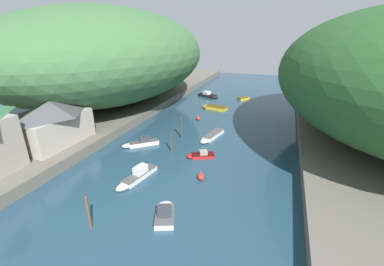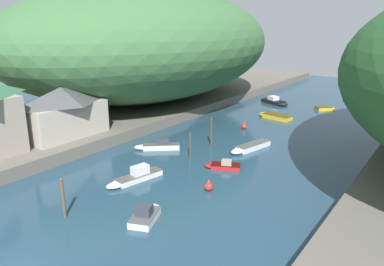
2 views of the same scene
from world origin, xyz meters
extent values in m
plane|color=#234256|center=(0.00, 30.00, 0.00)|extent=(130.00, 130.00, 0.00)
cube|color=#666056|center=(-24.33, 30.00, 0.70)|extent=(22.00, 120.00, 1.39)
ellipsoid|color=#3D6B3D|center=(-25.43, 39.37, 10.85)|extent=(37.57, 52.60, 18.93)
cube|color=#B2A899|center=(-17.98, 17.09, 3.35)|extent=(5.18, 9.37, 3.91)
pyramid|color=#4C4C51|center=(-17.98, 17.09, 6.27)|extent=(5.60, 10.12, 1.92)
cube|color=silver|center=(-4.04, 15.03, 0.26)|extent=(2.20, 4.89, 0.52)
ellipsoid|color=silver|center=(-4.49, 12.71, 0.26)|extent=(1.68, 2.56, 0.52)
cube|color=#504E4A|center=(-4.04, 15.03, 0.53)|extent=(2.24, 4.99, 0.03)
cube|color=silver|center=(-4.01, 15.18, 0.95)|extent=(1.22, 1.80, 0.86)
cube|color=gold|center=(1.33, 54.59, 0.26)|extent=(2.92, 2.92, 0.52)
ellipsoid|color=gold|center=(2.22, 55.48, 0.26)|extent=(1.98, 1.98, 0.52)
cube|color=#4C3E0E|center=(1.33, 54.59, 0.53)|extent=(2.98, 2.98, 0.03)
cube|color=white|center=(1.64, 9.64, 0.27)|extent=(2.61, 3.30, 0.55)
ellipsoid|color=white|center=(1.09, 10.99, 0.27)|extent=(1.99, 1.93, 0.55)
cube|color=#525252|center=(1.64, 9.64, 0.56)|extent=(2.66, 3.37, 0.03)
cube|color=#333842|center=(1.67, 9.56, 0.94)|extent=(1.44, 1.37, 0.80)
cube|color=black|center=(-7.77, 54.65, 0.28)|extent=(4.91, 3.72, 0.56)
ellipsoid|color=black|center=(-5.74, 53.76, 0.28)|extent=(2.84, 2.73, 0.56)
cube|color=black|center=(-7.77, 54.65, 0.57)|extent=(5.01, 3.79, 0.03)
cube|color=silver|center=(-7.90, 54.71, 0.93)|extent=(2.02, 1.98, 0.74)
cube|color=red|center=(1.20, 22.35, 0.20)|extent=(3.22, 2.49, 0.40)
ellipsoid|color=red|center=(-0.11, 21.72, 0.20)|extent=(1.88, 1.80, 0.40)
cube|color=#450A0A|center=(1.20, 22.35, 0.41)|extent=(3.29, 2.54, 0.03)
cube|color=#9E937F|center=(1.28, 22.39, 0.64)|extent=(1.33, 1.30, 0.49)
cube|color=silver|center=(-8.02, 23.04, 0.30)|extent=(3.97, 3.63, 0.59)
ellipsoid|color=silver|center=(-9.62, 21.66, 0.30)|extent=(2.32, 2.21, 0.59)
cube|color=#504E4A|center=(-8.02, 23.04, 0.61)|extent=(4.05, 3.71, 0.03)
cube|color=#333842|center=(-7.91, 23.13, 0.97)|extent=(1.65, 1.58, 0.76)
cube|color=white|center=(0.72, 29.52, 0.31)|extent=(2.39, 5.10, 0.63)
ellipsoid|color=white|center=(0.18, 27.12, 0.31)|extent=(1.79, 2.68, 0.63)
cube|color=#525252|center=(0.72, 29.52, 0.64)|extent=(2.44, 5.20, 0.03)
cube|color=gold|center=(-2.62, 44.32, 0.34)|extent=(4.58, 2.76, 0.67)
ellipsoid|color=gold|center=(-4.73, 44.69, 0.34)|extent=(2.45, 2.28, 0.67)
cube|color=#4C3E0E|center=(-2.62, 44.32, 0.69)|extent=(4.67, 2.81, 0.03)
cylinder|color=brown|center=(-3.79, 6.49, 1.54)|extent=(0.24, 0.24, 3.08)
sphere|color=brown|center=(-3.79, 6.49, 3.13)|extent=(0.21, 0.21, 0.21)
cylinder|color=#4C3D2D|center=(-3.43, 22.50, 1.42)|extent=(0.20, 0.20, 2.84)
sphere|color=#4C3D2D|center=(-3.43, 22.50, 2.88)|extent=(0.18, 0.18, 0.18)
cylinder|color=#4C3D2D|center=(-3.94, 27.54, 1.72)|extent=(0.22, 0.22, 3.44)
sphere|color=#4C3D2D|center=(-3.94, 27.54, 3.48)|extent=(0.20, 0.20, 0.20)
sphere|color=red|center=(2.69, 16.88, 0.37)|extent=(0.75, 0.75, 0.75)
cone|color=red|center=(2.69, 16.88, 0.93)|extent=(0.37, 0.37, 0.37)
sphere|color=red|center=(-4.13, 36.36, 0.35)|extent=(0.71, 0.71, 0.71)
cone|color=red|center=(-4.13, 36.36, 0.88)|extent=(0.35, 0.35, 0.35)
cylinder|color=#282D3D|center=(-15.77, 18.53, 1.82)|extent=(0.13, 0.13, 0.85)
cylinder|color=#282D3D|center=(-15.77, 18.71, 1.82)|extent=(0.13, 0.13, 0.85)
cube|color=#2D2D33|center=(-15.77, 18.62, 2.55)|extent=(0.23, 0.39, 0.62)
sphere|color=beige|center=(-15.77, 18.62, 2.97)|extent=(0.22, 0.22, 0.22)
camera|label=1|loc=(10.09, -6.86, 15.68)|focal=24.00mm
camera|label=2|loc=(19.24, -8.78, 14.58)|focal=35.00mm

